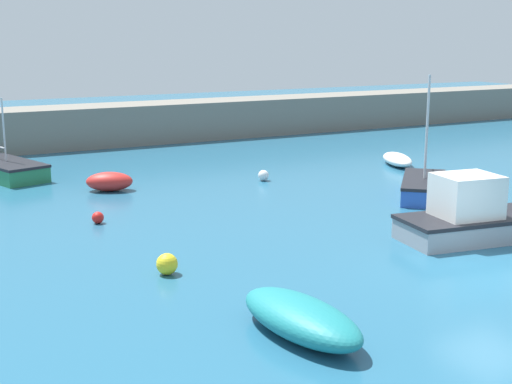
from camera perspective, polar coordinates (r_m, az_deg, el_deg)
ground_plane at (r=20.42m, az=18.44°, el=-6.26°), size 120.00×120.00×0.20m
harbor_breakwater at (r=43.15m, az=-8.79°, el=5.52°), size 67.85×3.35×2.29m
dinghy_near_pier at (r=29.67m, az=-11.65°, el=0.83°), size 2.18×1.80×0.78m
open_tender_yellow at (r=15.27m, az=3.59°, el=-10.01°), size 1.83×3.70×0.80m
sailboat_twin_hulled at (r=28.74m, az=13.29°, el=0.39°), size 4.08×4.25×4.77m
rowboat_white_midwater at (r=35.58m, az=11.24°, el=2.58°), size 2.27×3.24×0.57m
sailboat_short_mast at (r=33.48m, az=-19.31°, el=1.70°), size 3.11×4.99×3.57m
cabin_cruiser_white at (r=23.04m, az=16.83°, el=-1.89°), size 4.98×2.75×2.07m
mooring_buoy_yellow at (r=19.12m, az=-7.14°, el=-5.74°), size 0.58×0.58×0.58m
mooring_buoy_red at (r=24.64m, az=-12.54°, el=-2.01°), size 0.41×0.41×0.41m
mooring_buoy_white at (r=31.12m, az=0.60°, el=1.33°), size 0.47×0.47×0.47m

